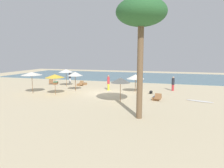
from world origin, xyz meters
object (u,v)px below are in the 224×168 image
object	(u,v)px
umbrella_1	(32,74)
person_1	(108,83)
umbrella_4	(135,77)
lounger_1	(157,97)
palm_0	(141,15)
surfboard	(200,101)
umbrella_2	(75,74)
umbrella_5	(120,80)
umbrella_3	(66,71)
dog	(151,92)
person_2	(173,84)
lounger_2	(82,84)
person_0	(70,77)
lounger_0	(55,83)
umbrella_0	(55,76)

from	to	relation	value
umbrella_1	person_1	xyz separation A→B (m)	(7.40, 3.94, -1.23)
umbrella_4	lounger_1	xyz separation A→B (m)	(2.55, -2.91, -1.57)
palm_0	surfboard	bearing A→B (deg)	53.25
umbrella_2	umbrella_5	distance (m)	7.38
umbrella_1	umbrella_4	distance (m)	11.24
palm_0	umbrella_3	bearing A→B (deg)	137.30
umbrella_3	dog	world-z (taller)	umbrella_3
surfboard	person_2	bearing A→B (deg)	115.04
umbrella_1	lounger_2	distance (m)	7.37
umbrella_5	surfboard	bearing A→B (deg)	17.43
umbrella_1	person_2	world-z (taller)	umbrella_1
umbrella_2	dog	size ratio (longest dim) A/B	2.96
umbrella_2	umbrella_3	world-z (taller)	umbrella_3
umbrella_5	surfboard	size ratio (longest dim) A/B	0.93
umbrella_5	umbrella_3	bearing A→B (deg)	144.53
lounger_1	person_0	bearing A→B (deg)	151.81
dog	umbrella_4	bearing A→B (deg)	169.66
umbrella_2	person_2	bearing A→B (deg)	15.80
umbrella_3	lounger_2	xyz separation A→B (m)	(1.62, 1.31, -1.89)
person_2	lounger_2	bearing A→B (deg)	176.23
umbrella_2	umbrella_5	bearing A→B (deg)	-31.12
umbrella_1	umbrella_5	distance (m)	10.15
umbrella_5	surfboard	distance (m)	7.37
lounger_0	lounger_2	xyz separation A→B (m)	(4.19, 0.01, -0.01)
umbrella_0	umbrella_1	xyz separation A→B (m)	(-2.81, -0.01, 0.18)
lounger_1	person_1	distance (m)	6.61
lounger_0	lounger_2	size ratio (longest dim) A/B	0.98
umbrella_2	lounger_2	bearing A→B (deg)	104.41
umbrella_0	umbrella_4	size ratio (longest dim) A/B	1.07
lounger_0	palm_0	bearing A→B (deg)	-40.20
lounger_1	lounger_2	distance (m)	11.87
umbrella_4	lounger_1	bearing A→B (deg)	-48.79
umbrella_3	person_2	world-z (taller)	umbrella_3
umbrella_0	umbrella_3	world-z (taller)	umbrella_3
umbrella_5	lounger_2	bearing A→B (deg)	133.61
umbrella_0	surfboard	world-z (taller)	umbrella_0
lounger_0	person_2	xyz separation A→B (m)	(16.06, -0.77, 0.66)
umbrella_0	lounger_2	size ratio (longest dim) A/B	1.21
umbrella_1	umbrella_2	xyz separation A→B (m)	(3.77, 2.68, -0.18)
umbrella_4	lounger_0	world-z (taller)	umbrella_4
umbrella_0	palm_0	world-z (taller)	palm_0
umbrella_1	lounger_0	size ratio (longest dim) A/B	1.34
person_0	umbrella_5	bearing A→B (deg)	-42.05
person_1	dog	bearing A→B (deg)	-6.64
palm_0	umbrella_5	bearing A→B (deg)	119.64
umbrella_0	palm_0	size ratio (longest dim) A/B	0.28
umbrella_5	person_1	size ratio (longest dim) A/B	1.22
umbrella_1	person_1	bearing A→B (deg)	28.05
umbrella_1	person_2	xyz separation A→B (m)	(14.65, 5.76, -1.30)
lounger_2	person_2	distance (m)	11.92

